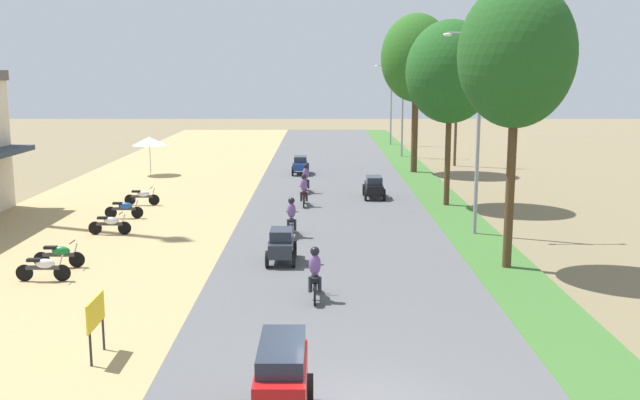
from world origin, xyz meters
The scene contains 22 objects.
parked_motorbike_nearest centered at (-9.83, 9.39, 0.55)m, with size 1.80×0.54×0.94m.
parked_motorbike_second centered at (-9.91, 11.06, 0.55)m, with size 1.80×0.54×0.94m.
parked_motorbike_third centered at (-9.61, 16.17, 0.55)m, with size 1.80×0.54×0.94m.
parked_motorbike_fourth centered at (-9.91, 19.53, 0.55)m, with size 1.80×0.54×0.94m.
parked_motorbike_fifth centered at (-9.89, 22.85, 0.55)m, with size 1.80×0.54×0.94m.
street_signboard centered at (-6.13, 3.02, 1.11)m, with size 0.06×1.30×1.50m.
vendor_umbrella centered at (-11.98, 33.65, 2.31)m, with size 2.20×2.20×2.52m.
median_tree_nearest centered at (5.82, 11.13, 7.38)m, with size 3.94×3.94×9.81m.
median_tree_second centered at (5.74, 22.97, 6.80)m, with size 4.47×4.47×9.33m.
median_tree_third centered at (5.63, 35.13, 7.67)m, with size 4.72×4.72×10.56m.
streetlamp_near centered at (5.80, 16.40, 4.90)m, with size 3.16×0.20×8.47m.
streetlamp_mid centered at (5.80, 44.05, 4.35)m, with size 3.16×0.20×7.41m.
streetlamp_far centered at (5.80, 53.34, 4.36)m, with size 3.16×0.20×7.42m.
utility_pole_near centered at (9.07, 38.66, 4.52)m, with size 1.80×0.20×8.66m.
car_van_red centered at (-1.50, -0.38, 1.02)m, with size 1.19×2.41×1.67m.
car_hatchback_charcoal centered at (-2.16, 11.68, 0.75)m, with size 1.04×2.00×1.23m.
car_sedan_black centered at (2.14, 24.85, 0.74)m, with size 1.10×2.26×1.19m.
car_sedan_blue centered at (-2.07, 33.93, 0.74)m, with size 1.10×2.26×1.19m.
motorbike_foreground_rider centered at (-0.92, 7.44, 0.86)m, with size 0.54×1.80×1.66m.
motorbike_ahead_second centered at (-1.95, 15.81, 0.86)m, with size 0.54×1.80×1.66m.
motorbike_ahead_third centered at (-1.59, 22.58, 0.86)m, with size 0.54×1.80×1.66m.
motorbike_ahead_fourth centered at (-1.57, 26.61, 0.86)m, with size 0.54×1.80×1.66m.
Camera 1 is at (-0.77, -13.31, 6.90)m, focal length 40.24 mm.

